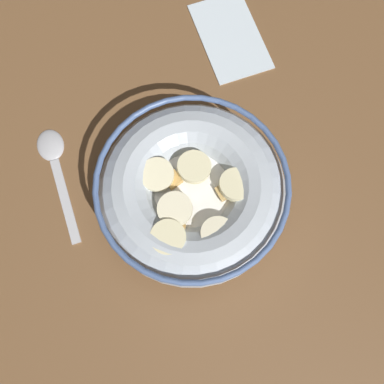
% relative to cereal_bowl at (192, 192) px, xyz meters
% --- Properties ---
extents(ground_plane, '(1.12, 1.12, 0.02)m').
position_rel_cereal_bowl_xyz_m(ground_plane, '(-0.00, 0.00, -0.04)').
color(ground_plane, brown).
extents(cereal_bowl, '(0.19, 0.19, 0.06)m').
position_rel_cereal_bowl_xyz_m(cereal_bowl, '(0.00, 0.00, 0.00)').
color(cereal_bowl, '#B2BCC6').
rests_on(cereal_bowl, ground_plane).
extents(spoon, '(0.13, 0.08, 0.01)m').
position_rel_cereal_bowl_xyz_m(spoon, '(-0.03, -0.16, -0.03)').
color(spoon, '#B7B7BC').
rests_on(spoon, ground_plane).
extents(folded_napkin, '(0.14, 0.11, 0.00)m').
position_rel_cereal_bowl_xyz_m(folded_napkin, '(-0.21, 0.02, -0.03)').
color(folded_napkin, silver).
rests_on(folded_napkin, ground_plane).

